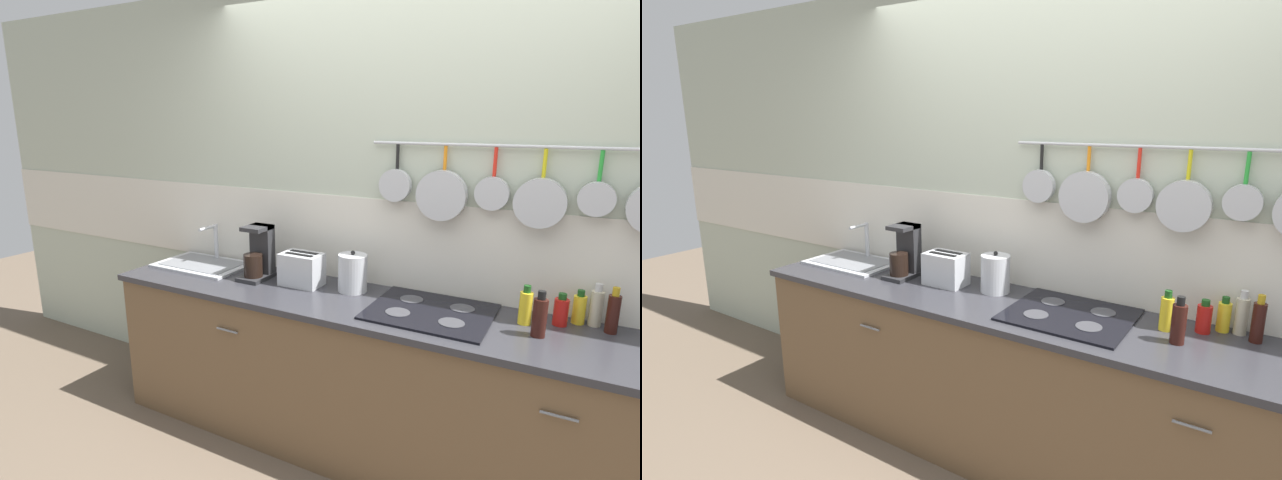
{
  "view_description": "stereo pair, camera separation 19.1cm",
  "coord_description": "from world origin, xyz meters",
  "views": [
    {
      "loc": [
        0.85,
        -2.26,
        1.85
      ],
      "look_at": [
        -0.41,
        0.0,
        1.2
      ],
      "focal_mm": 28.0,
      "sensor_mm": 36.0,
      "label": 1
    },
    {
      "loc": [
        1.01,
        -2.16,
        1.85
      ],
      "look_at": [
        -0.41,
        0.0,
        1.2
      ],
      "focal_mm": 28.0,
      "sensor_mm": 36.0,
      "label": 2
    }
  ],
  "objects": [
    {
      "name": "countertop",
      "position": [
        0.0,
        0.0,
        0.88
      ],
      "size": [
        3.35,
        0.61,
        0.03
      ],
      "color": "#2D2D33",
      "rests_on": "cabinet_base"
    },
    {
      "name": "toaster",
      "position": [
        -0.58,
        0.09,
        0.99
      ],
      "size": [
        0.25,
        0.16,
        0.19
      ],
      "color": "#B7BABF",
      "rests_on": "countertop"
    },
    {
      "name": "sink_basin",
      "position": [
        -1.34,
        0.1,
        0.91
      ],
      "size": [
        0.58,
        0.38,
        0.25
      ],
      "color": "#B7BABF",
      "rests_on": "countertop"
    },
    {
      "name": "bottle_cooking_wine",
      "position": [
        0.77,
        0.18,
        0.96
      ],
      "size": [
        0.06,
        0.06,
        0.16
      ],
      "color": "red",
      "rests_on": "countertop"
    },
    {
      "name": "wall_back",
      "position": [
        0.01,
        0.35,
        1.27
      ],
      "size": [
        7.2,
        0.15,
        2.6
      ],
      "color": "#B2BCA8",
      "rests_on": "ground_plane"
    },
    {
      "name": "bottle_vinegar",
      "position": [
        0.92,
        0.26,
        0.99
      ],
      "size": [
        0.06,
        0.06,
        0.21
      ],
      "color": "#BFB799",
      "rests_on": "countertop"
    },
    {
      "name": "bottle_hot_sauce",
      "position": [
        0.7,
        0.0,
        0.99
      ],
      "size": [
        0.06,
        0.06,
        0.21
      ],
      "color": "#33140F",
      "rests_on": "countertop"
    },
    {
      "name": "kettle",
      "position": [
        -0.28,
        0.14,
        1.0
      ],
      "size": [
        0.16,
        0.16,
        0.23
      ],
      "color": "#B7BABF",
      "rests_on": "countertop"
    },
    {
      "name": "bottle_olive_oil",
      "position": [
        0.98,
        0.2,
        0.99
      ],
      "size": [
        0.05,
        0.05,
        0.22
      ],
      "color": "#33140F",
      "rests_on": "countertop"
    },
    {
      "name": "cooktop",
      "position": [
        0.2,
        0.03,
        0.9
      ],
      "size": [
        0.59,
        0.52,
        0.01
      ],
      "color": "black",
      "rests_on": "countertop"
    },
    {
      "name": "bottle_sesame_oil",
      "position": [
        0.63,
        0.12,
        0.98
      ],
      "size": [
        0.06,
        0.06,
        0.19
      ],
      "color": "yellow",
      "rests_on": "countertop"
    },
    {
      "name": "coffee_maker",
      "position": [
        -0.88,
        0.08,
        1.03
      ],
      "size": [
        0.15,
        0.22,
        0.32
      ],
      "color": "#262628",
      "rests_on": "countertop"
    },
    {
      "name": "bottle_dish_soap",
      "position": [
        0.85,
        0.25,
        0.97
      ],
      "size": [
        0.06,
        0.06,
        0.16
      ],
      "color": "yellow",
      "rests_on": "countertop"
    },
    {
      "name": "ground_plane",
      "position": [
        0.0,
        0.0,
        0.0
      ],
      "size": [
        12.0,
        12.0,
        0.0
      ],
      "primitive_type": "plane",
      "color": "brown"
    },
    {
      "name": "cabinet_base",
      "position": [
        0.0,
        -0.0,
        0.43
      ],
      "size": [
        3.31,
        0.59,
        0.86
      ],
      "color": "brown",
      "rests_on": "ground_plane"
    }
  ]
}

